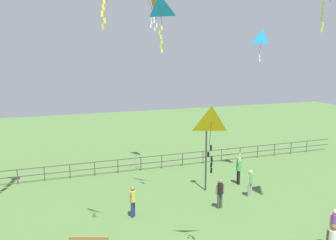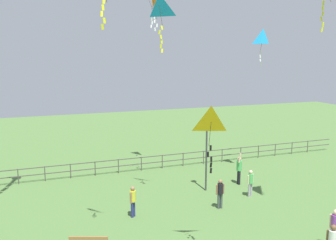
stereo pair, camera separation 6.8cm
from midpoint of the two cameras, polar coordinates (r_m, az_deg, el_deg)
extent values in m
cylinder|color=#38383D|center=(20.86, 6.11, -5.85)|extent=(0.10, 0.10, 3.92)
sphere|color=white|center=(20.38, 6.22, -0.13)|extent=(0.36, 0.36, 0.36)
cylinder|color=white|center=(15.20, 24.52, -16.44)|extent=(0.30, 0.30, 0.58)
sphere|color=brown|center=(15.03, 24.64, -15.06)|extent=(0.22, 0.22, 0.22)
cylinder|color=brown|center=(15.29, 23.81, -16.37)|extent=(0.09, 0.09, 0.55)
cylinder|color=navy|center=(16.77, 24.40, -16.46)|extent=(0.14, 0.14, 0.84)
cylinder|color=navy|center=(16.69, 24.88, -16.64)|extent=(0.14, 0.14, 0.84)
cylinder|color=purple|center=(16.43, 24.83, -14.29)|extent=(0.31, 0.31, 0.60)
sphere|color=beige|center=(16.27, 24.94, -12.96)|extent=(0.23, 0.23, 0.23)
cylinder|color=beige|center=(16.55, 24.22, -14.20)|extent=(0.09, 0.09, 0.57)
cylinder|color=#3F4C47|center=(19.06, 8.02, -12.48)|extent=(0.13, 0.13, 0.78)
cylinder|color=#3F4C47|center=(19.12, 8.43, -12.41)|extent=(0.13, 0.13, 0.78)
cylinder|color=black|center=(18.85, 8.28, -10.58)|extent=(0.28, 0.28, 0.55)
sphere|color=#8C6647|center=(18.72, 8.31, -9.50)|extent=(0.21, 0.21, 0.21)
cylinder|color=#8C6647|center=(18.78, 7.76, -10.76)|extent=(0.09, 0.09, 0.52)
cylinder|color=#8C6647|center=(18.94, 8.79, -10.59)|extent=(0.09, 0.09, 0.52)
cylinder|color=#99999E|center=(20.94, 12.96, -10.55)|extent=(0.13, 0.13, 0.76)
cylinder|color=#99999E|center=(20.83, 12.68, -10.65)|extent=(0.13, 0.13, 0.76)
cylinder|color=#4CB259|center=(20.67, 12.89, -8.92)|extent=(0.28, 0.28, 0.54)
sphere|color=beige|center=(20.55, 12.93, -7.94)|extent=(0.20, 0.20, 0.20)
cylinder|color=beige|center=(20.81, 13.23, -8.89)|extent=(0.08, 0.08, 0.51)
cylinder|color=beige|center=(20.55, 12.54, -9.11)|extent=(0.08, 0.08, 0.51)
cylinder|color=black|center=(22.54, 11.17, -8.85)|extent=(0.15, 0.15, 0.86)
cylinder|color=black|center=(22.69, 11.03, -8.71)|extent=(0.15, 0.15, 0.86)
cylinder|color=#4CB259|center=(22.39, 11.16, -7.00)|extent=(0.31, 0.31, 0.61)
sphere|color=beige|center=(22.27, 11.20, -5.97)|extent=(0.23, 0.23, 0.23)
cylinder|color=beige|center=(22.04, 11.26, -5.82)|extent=(0.18, 0.13, 0.58)
cylinder|color=beige|center=(22.59, 10.99, -6.94)|extent=(0.09, 0.09, 0.58)
cylinder|color=navy|center=(18.14, -5.26, -13.63)|extent=(0.13, 0.13, 0.77)
cylinder|color=navy|center=(18.02, -5.51, -13.80)|extent=(0.13, 0.13, 0.77)
cylinder|color=gold|center=(17.82, -5.42, -11.77)|extent=(0.28, 0.28, 0.55)
sphere|color=#8C6647|center=(17.68, -5.44, -10.64)|extent=(0.21, 0.21, 0.21)
cylinder|color=#8C6647|center=(17.98, -5.10, -11.67)|extent=(0.08, 0.08, 0.52)
cylinder|color=#8C6647|center=(17.68, -5.75, -12.07)|extent=(0.08, 0.08, 0.52)
cube|color=yellow|center=(13.51, -9.87, 17.88)|extent=(0.11, 0.04, 0.21)
cube|color=yellow|center=(13.45, -10.00, 16.96)|extent=(0.10, 0.03, 0.20)
cube|color=yellow|center=(13.39, -10.19, 16.04)|extent=(0.10, 0.05, 0.20)
cube|color=yellow|center=(13.43, -9.79, 15.09)|extent=(0.10, 0.02, 0.21)
cube|color=yellow|center=(13.36, -10.08, 14.16)|extent=(0.10, 0.04, 0.21)
pyramid|color=#198CD1|center=(23.65, 14.74, 12.41)|extent=(0.83, 0.88, 0.93)
cylinder|color=#4C381E|center=(23.41, 14.51, 11.32)|extent=(0.40, 0.31, 0.93)
cube|color=white|center=(23.34, 14.37, 10.18)|extent=(0.10, 0.03, 0.20)
cube|color=white|center=(23.32, 14.31, 9.64)|extent=(0.10, 0.02, 0.20)
cube|color=white|center=(23.34, 14.32, 9.10)|extent=(0.11, 0.03, 0.21)
cube|color=white|center=(23.50, 14.51, 8.56)|extent=(0.09, 0.02, 0.20)
cylinder|color=#4C381E|center=(24.01, -2.40, 17.11)|extent=(0.65, 0.04, 1.38)
cube|color=white|center=(23.90, -2.49, 15.49)|extent=(0.09, 0.04, 0.20)
cube|color=white|center=(23.90, -2.42, 14.96)|extent=(0.09, 0.03, 0.20)
cube|color=white|center=(23.83, -2.56, 14.45)|extent=(0.11, 0.05, 0.21)
cube|color=yellow|center=(17.49, 23.26, 16.47)|extent=(0.12, 0.01, 0.21)
cube|color=yellow|center=(17.42, 23.15, 15.77)|extent=(0.11, 0.04, 0.21)
cube|color=yellow|center=(17.45, 23.17, 15.03)|extent=(0.12, 0.03, 0.21)
cube|color=yellow|center=(17.34, 23.00, 14.35)|extent=(0.11, 0.04, 0.21)
cube|color=yellow|center=(17.52, 23.21, 13.56)|extent=(0.10, 0.04, 0.21)
cube|color=yellow|center=(17.43, 23.06, 12.86)|extent=(0.09, 0.03, 0.20)
cube|color=white|center=(20.80, -1.64, 17.00)|extent=(0.11, 0.05, 0.21)
cube|color=white|center=(20.66, -1.98, 16.43)|extent=(0.10, 0.01, 0.21)
cube|color=white|center=(20.62, -2.04, 15.83)|extent=(0.10, 0.02, 0.21)
cube|color=white|center=(20.61, -2.01, 15.22)|extent=(0.10, 0.04, 0.21)
cube|color=white|center=(20.71, -1.64, 14.58)|extent=(0.11, 0.03, 0.21)
cube|color=white|center=(20.59, -1.94, 14.00)|extent=(0.11, 0.02, 0.21)
pyramid|color=yellow|center=(12.96, 6.91, -0.28)|extent=(1.05, 0.84, 1.03)
cylinder|color=#4C381E|center=(13.33, 6.73, -2.23)|extent=(0.21, 0.53, 1.03)
cube|color=black|center=(13.49, 6.83, -4.36)|extent=(0.08, 0.03, 0.20)
cube|color=black|center=(13.43, 6.42, -5.39)|extent=(0.09, 0.01, 0.20)
cube|color=black|center=(13.65, 6.93, -6.11)|extent=(0.09, 0.04, 0.20)
cube|color=black|center=(13.70, 6.88, -7.00)|extent=(0.09, 0.03, 0.20)
cube|color=black|center=(13.77, 6.87, -7.87)|extent=(0.11, 0.04, 0.21)
pyramid|color=#198CD1|center=(18.03, -1.28, 17.53)|extent=(1.01, 1.00, 1.04)
cylinder|color=#4C381E|center=(18.15, -0.99, 15.84)|extent=(0.30, 0.31, 1.04)
cube|color=yellow|center=(18.15, -0.84, 14.26)|extent=(0.11, 0.04, 0.21)
cube|color=yellow|center=(18.02, -1.21, 13.59)|extent=(0.12, 0.03, 0.21)
cube|color=yellow|center=(18.08, -1.00, 12.88)|extent=(0.11, 0.02, 0.21)
cube|color=yellow|center=(18.10, -0.88, 12.18)|extent=(0.10, 0.02, 0.21)
cube|color=yellow|center=(18.05, -1.01, 11.49)|extent=(0.09, 0.03, 0.20)
cube|color=yellow|center=(18.11, -0.82, 10.79)|extent=(0.10, 0.04, 0.21)
cylinder|color=#4C4742|center=(23.94, -22.33, -8.19)|extent=(0.06, 0.06, 0.95)
cylinder|color=#4C4742|center=(23.90, -18.63, -7.98)|extent=(0.06, 0.06, 0.95)
cylinder|color=#4C4742|center=(23.97, -14.93, -7.74)|extent=(0.06, 0.06, 0.95)
cylinder|color=#4C4742|center=(24.13, -11.25, -7.46)|extent=(0.06, 0.06, 0.95)
cylinder|color=#4C4742|center=(24.38, -7.69, -7.17)|extent=(0.06, 0.06, 0.95)
cylinder|color=#4C4742|center=(24.74, -4.11, -6.85)|extent=(0.06, 0.06, 0.95)
cylinder|color=#4C4742|center=(25.17, -0.82, -6.53)|extent=(0.06, 0.06, 0.95)
cylinder|color=#4C4742|center=(25.69, 2.46, -6.19)|extent=(0.06, 0.06, 0.95)
cylinder|color=#4C4742|center=(26.32, 5.66, -5.83)|extent=(0.06, 0.06, 0.95)
cylinder|color=#4C4742|center=(26.97, 8.54, -5.50)|extent=(0.06, 0.06, 0.95)
cylinder|color=#4C4742|center=(27.73, 11.38, -5.16)|extent=(0.06, 0.06, 0.95)
cylinder|color=#4C4742|center=(28.54, 14.03, -4.82)|extent=(0.06, 0.06, 0.95)
cylinder|color=#4C4742|center=(29.40, 16.50, -4.51)|extent=(0.06, 0.06, 0.95)
cylinder|color=#4C4742|center=(30.33, 18.88, -4.19)|extent=(0.06, 0.06, 0.95)
cylinder|color=#4C4742|center=(31.29, 21.06, -3.90)|extent=(0.06, 0.06, 0.95)
cube|color=#4C4742|center=(24.17, -8.80, -6.28)|extent=(36.00, 0.05, 0.05)
cube|color=#4C4742|center=(24.30, -8.77, -7.26)|extent=(36.00, 0.05, 0.05)
camera|label=1|loc=(0.03, -89.88, 0.02)|focal=38.95mm
camera|label=2|loc=(0.03, 90.12, -0.02)|focal=38.95mm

